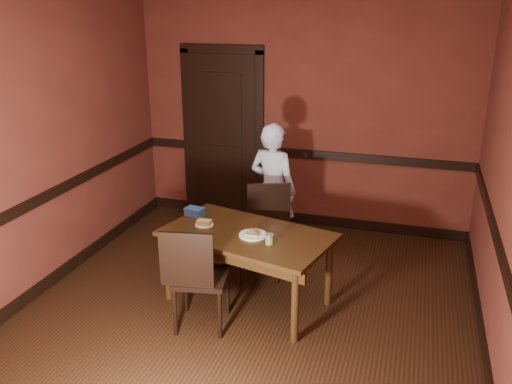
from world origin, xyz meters
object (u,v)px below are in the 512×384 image
Objects in this scene: sandwich_plate at (253,234)px; sauce_jar at (269,239)px; chair_far at (257,233)px; chair_near at (201,275)px; food_tub at (195,212)px; person at (273,190)px; cheese_saucer at (204,223)px; dining_table at (247,268)px.

sauce_jar reaches higher than sandwich_plate.
chair_far is 1.00m from chair_near.
chair_far reaches higher than food_tub.
food_tub is at bearing 70.36° from person.
chair_far is 3.79× the size of sandwich_plate.
cheese_saucer is (-0.50, 0.09, 0.00)m from sandwich_plate.
chair_near is 10.75× the size of sauce_jar.
chair_near is 1.59m from person.
chair_near is at bearing -127.73° from sandwich_plate.
food_tub is (-0.68, 0.29, 0.02)m from sandwich_plate.
cheese_saucer is at bearing 163.37° from sauce_jar.
sandwich_plate reaches higher than dining_table.
dining_table is 1.58× the size of chair_near.
person is at bearing 103.97° from sauce_jar.
sauce_jar is at bearing -18.76° from dining_table.
person is at bearing 67.77° from food_tub.
chair_far is at bearing 37.07° from food_tub.
cheese_saucer is at bearing 84.28° from person.
sandwich_plate is at bearing -9.90° from cheese_saucer.
sauce_jar is 0.44× the size of food_tub.
chair_far is 0.80m from sauce_jar.
chair_near is 0.59m from sandwich_plate.
chair_near is at bearing -149.00° from sauce_jar.
food_tub is at bearing -175.65° from chair_far.
chair_near reaches higher than sandwich_plate.
cheese_saucer is at bearing -148.98° from chair_far.
sandwich_plate is 1.25× the size of food_tub.
chair_far is at bearing -111.34° from chair_near.
chair_near is 0.65m from sauce_jar.
food_tub is at bearing 171.69° from dining_table.
cheese_saucer is (-0.68, 0.20, -0.02)m from sauce_jar.
person reaches higher than food_tub.
cheese_saucer is (-0.37, -1.05, -0.01)m from person.
sauce_jar is at bearing -86.48° from chair_far.
dining_table is 0.53m from chair_far.
person is 5.92× the size of sandwich_plate.
chair_far is at bearing 111.49° from dining_table.
cheese_saucer is at bearing -81.86° from chair_near.
sandwich_plate is at bearing 110.10° from person.
person is (-0.06, 1.09, 0.38)m from dining_table.
chair_near is at bearing -122.66° from chair_far.
sauce_jar is at bearing 117.59° from person.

